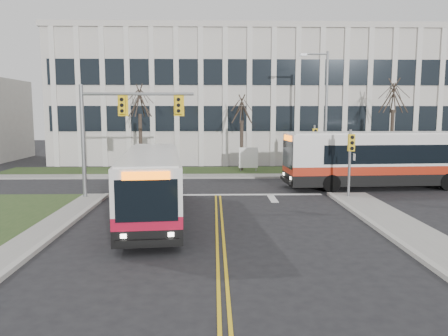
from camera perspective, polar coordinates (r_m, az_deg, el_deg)
ground at (r=17.20m, az=-0.52°, el=-8.63°), size 120.00×120.00×0.00m
sidewalk_cross at (r=32.50m, az=7.92°, el=-1.04°), size 44.00×1.60×0.14m
building_lawn at (r=35.24m, az=7.19°, el=-0.40°), size 44.00×5.00×0.12m
office_building at (r=46.86m, az=5.11°, el=8.78°), size 40.00×16.00×12.00m
mast_arm_signal at (r=24.31m, az=-14.23°, el=5.96°), size 6.11×0.38×6.20m
signal_pole_near at (r=24.69m, az=16.18°, el=1.83°), size 0.34×0.39×3.80m
signal_pole_far at (r=32.87m, az=11.73°, el=3.24°), size 0.34×0.39×3.80m
streetlight at (r=33.78m, az=12.93°, el=7.88°), size 2.15×0.25×9.20m
directory_sign at (r=34.33m, az=3.22°, el=1.31°), size 1.50×0.12×2.00m
tree_left at (r=35.03m, az=-10.95°, el=8.43°), size 1.80×1.80×7.70m
tree_mid at (r=34.82m, az=2.34°, el=7.52°), size 1.80×1.80×6.82m
tree_right at (r=37.38m, az=21.27°, el=8.59°), size 1.80×1.80×8.25m
bus_main at (r=19.86m, az=-9.36°, el=-2.29°), size 3.50×11.07×2.90m
bus_cross at (r=29.21m, az=20.68°, el=0.89°), size 13.01×3.60×3.43m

